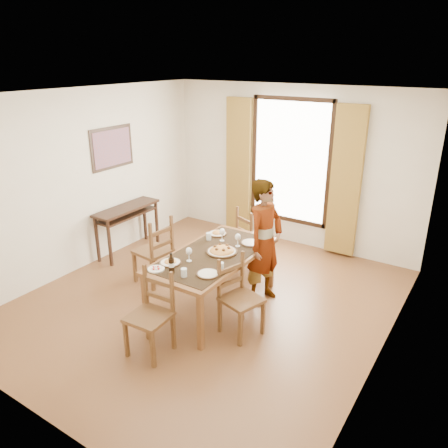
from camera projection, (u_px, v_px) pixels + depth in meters
The scene contains 22 objects.
ground at pixel (208, 301), 5.92m from camera, with size 5.00×5.00×0.00m, color #562D1B.
room_shell at pixel (211, 190), 5.46m from camera, with size 4.60×5.10×2.74m.
console_table at pixel (127, 214), 7.17m from camera, with size 0.38×1.20×0.80m.
dining_table at pixel (213, 258), 5.59m from camera, with size 0.94×1.83×0.76m.
chair_west at pixel (155, 252), 6.25m from camera, with size 0.51×0.51×1.02m.
chair_north at pixel (252, 239), 6.82m from camera, with size 0.55×0.55×0.95m.
chair_south at pixel (151, 316), 4.77m from camera, with size 0.45×0.45×0.97m.
chair_east at pixel (239, 299), 5.12m from camera, with size 0.53×0.53×0.96m.
man at pixel (265, 242), 5.68m from camera, with size 0.48×0.66×1.68m, color gray.
plate_sw at pixel (170, 261), 5.29m from camera, with size 0.27×0.27×0.05m, color silver, non-canonical shape.
plate_se at pixel (208, 273), 5.01m from camera, with size 0.27×0.27×0.05m, color silver, non-canonical shape.
plate_nw at pixel (217, 232), 6.15m from camera, with size 0.27×0.27×0.05m, color silver, non-canonical shape.
plate_ne at pixel (251, 242), 5.85m from camera, with size 0.27×0.27×0.05m, color silver, non-canonical shape.
pasta_platter at pixel (222, 249), 5.57m from camera, with size 0.40×0.40×0.10m, color #B55A17, non-canonical shape.
caprese_plate at pixel (156, 268), 5.13m from camera, with size 0.20×0.20×0.04m, color silver, non-canonical shape.
wine_glass_a at pixel (189, 254), 5.32m from camera, with size 0.08×0.08×0.18m, color white, non-canonical shape.
wine_glass_b at pixel (238, 240), 5.74m from camera, with size 0.08×0.08×0.18m, color white, non-canonical shape.
wine_glass_c at pixel (222, 235), 5.90m from camera, with size 0.08×0.08×0.18m, color white, non-canonical shape.
tumbler_a at pixel (221, 266), 5.11m from camera, with size 0.07×0.07×0.10m, color silver.
tumbler_b at pixel (209, 236), 5.95m from camera, with size 0.07×0.07×0.10m, color silver.
tumbler_c at pixel (184, 273), 4.97m from camera, with size 0.07×0.07×0.10m, color silver.
wine_bottle at pixel (171, 263), 5.03m from camera, with size 0.07×0.07×0.25m, color black, non-canonical shape.
Camera 1 is at (2.99, -4.18, 3.12)m, focal length 35.00 mm.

